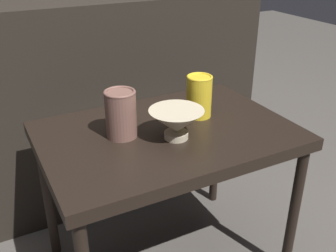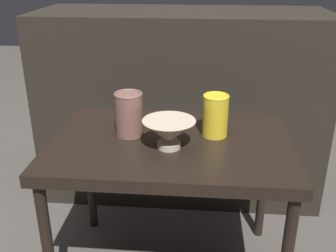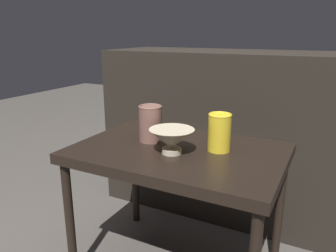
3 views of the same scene
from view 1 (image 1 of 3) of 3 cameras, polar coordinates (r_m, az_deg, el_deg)
table at (r=1.29m, az=-0.12°, el=-2.83°), size 0.80×0.55×0.56m
couch_backdrop at (r=1.85m, az=-9.33°, el=4.39°), size 1.33×0.50×0.90m
bowl at (r=1.19m, az=1.38°, el=0.63°), size 0.17×0.17×0.09m
vase_textured_left at (r=1.20m, az=-6.87°, el=1.85°), size 0.10×0.10×0.15m
vase_colorful_right at (r=1.34m, az=4.53°, el=4.41°), size 0.09×0.09×0.15m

